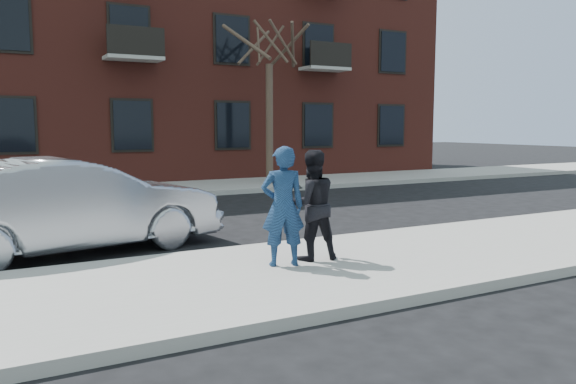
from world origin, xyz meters
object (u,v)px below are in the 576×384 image
street_tree (269,30)px  man_peacoat (312,205)px  silver_sedan (72,206)px  man_hoodie (283,206)px

street_tree → man_peacoat: bearing=-112.9°
silver_sedan → man_hoodie: bearing=-151.0°
street_tree → man_peacoat: street_tree is taller
silver_sedan → man_hoodie: size_ratio=2.86×
street_tree → silver_sedan: size_ratio=1.36×
street_tree → man_hoodie: size_ratio=3.89×
man_peacoat → silver_sedan: bearing=-32.6°
street_tree → silver_sedan: bearing=-133.7°
street_tree → silver_sedan: (-7.67, -8.02, -4.70)m
silver_sedan → man_peacoat: 4.18m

